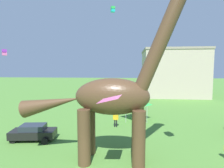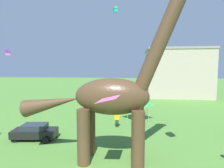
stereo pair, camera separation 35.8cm
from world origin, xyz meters
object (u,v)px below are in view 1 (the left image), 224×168
Objects in this scene: kite_mid_left at (110,99)px; kite_far_right at (113,9)px; dinosaur_sculpture at (111,96)px; person_far_spectator at (116,118)px; festival_canopy_tent at (136,101)px; parked_sedan_left at (33,132)px; kite_drifting at (4,52)px.

kite_mid_left is 25.96m from kite_far_right.
dinosaur_sculpture is 7.68× the size of kite_mid_left.
festival_canopy_tent is at bearing -148.31° from person_far_spectator.
person_far_spectator is at bearing 92.51° from kite_mid_left.
festival_canopy_tent is (2.52, 3.32, 1.46)m from person_far_spectator.
parked_sedan_left is 4.64× the size of kite_far_right.
dinosaur_sculpture is at bearing -30.95° from kite_drifting.
kite_drifting is at bearing 172.81° from dinosaur_sculpture.
parked_sedan_left is (-7.96, 3.00, -4.11)m from dinosaur_sculpture.
person_far_spectator is 2.29× the size of kite_drifting.
dinosaur_sculpture is 11.57m from festival_canopy_tent.
kite_drifting is 0.44× the size of kite_mid_left.
dinosaur_sculpture reaches higher than kite_mid_left.
kite_drifting is at bearing 131.46° from parked_sedan_left.
kite_far_right is (13.06, 11.13, 8.45)m from kite_drifting.
kite_mid_left is (-2.06, -13.88, 2.67)m from festival_canopy_tent.
parked_sedan_left is 24.63m from kite_far_right.
dinosaur_sculpture is 14.34× the size of kite_far_right.
kite_far_right reaches higher than kite_mid_left.
person_far_spectator is (-0.26, 7.78, -3.83)m from dinosaur_sculpture.
person_far_spectator is at bearing -4.30° from kite_drifting.
dinosaur_sculpture is 2.81m from kite_mid_left.
festival_canopy_tent reaches higher than parked_sedan_left.
kite_mid_left is at bearing -43.23° from parked_sedan_left.
person_far_spectator is (7.70, 4.77, 0.28)m from parked_sedan_left.
parked_sedan_left is at bearing 10.78° from person_far_spectator.
kite_mid_left is 1.87× the size of kite_far_right.
festival_canopy_tent is at bearing -65.84° from kite_far_right.
kite_mid_left is at bearing -98.45° from festival_canopy_tent.
kite_mid_left is (0.20, -2.79, 0.30)m from dinosaur_sculpture.
person_far_spectator is 1.01× the size of kite_mid_left.
kite_drifting reaches higher than festival_canopy_tent.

